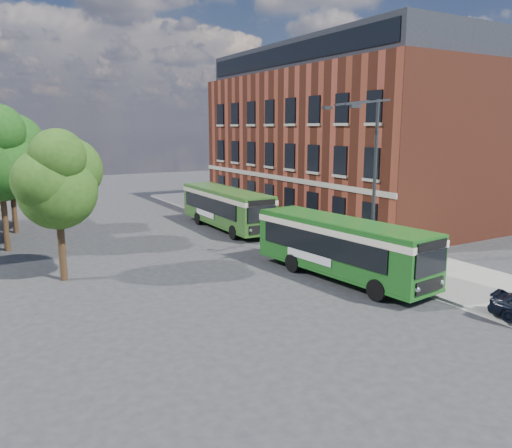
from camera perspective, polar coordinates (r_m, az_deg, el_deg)
ground at (r=26.83m, az=1.82°, el=-5.38°), size 120.00×120.00×0.00m
pavement at (r=37.05m, az=4.47°, el=-0.71°), size 6.00×48.00×0.15m
kerb_line at (r=35.45m, az=0.40°, el=-1.32°), size 0.12×48.00×0.01m
brick_office at (r=43.70m, az=9.27°, el=10.06°), size 12.10×26.00×14.20m
street_lamp at (r=27.26m, az=12.84°, el=4.89°), size 2.96×2.38×9.00m
bus_stop_sign at (r=26.80m, az=16.94°, el=-2.54°), size 0.35×0.08×2.52m
bus_front at (r=25.40m, az=9.74°, el=-2.20°), size 3.73×10.60×3.02m
bus_rear at (r=37.57m, az=-3.45°, el=2.19°), size 2.79×11.08×3.02m
pedestrian_a at (r=26.14m, az=15.59°, el=-4.13°), size 0.67×0.62×1.54m
pedestrian_b at (r=28.35m, az=16.55°, el=-3.08°), size 0.80×0.67×1.48m
tree_left at (r=26.06m, az=-21.68°, el=4.81°), size 4.46×4.24×7.53m
tree_mid at (r=33.90m, az=-27.22°, el=7.26°), size 5.30×5.03×8.94m
tree_right at (r=39.73m, az=-26.22°, el=6.31°), size 4.45×4.23×7.52m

